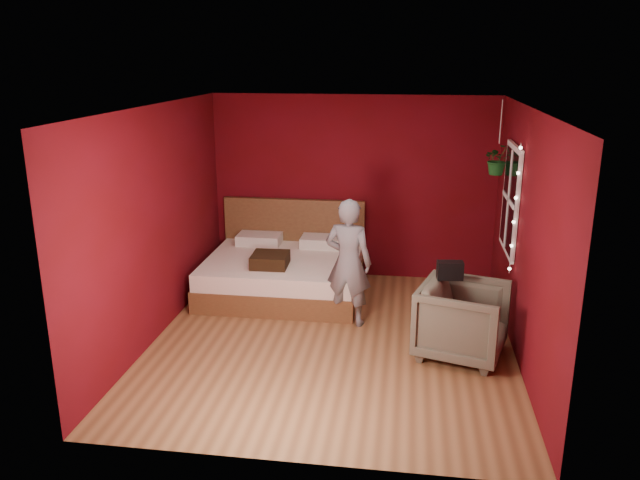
{
  "coord_description": "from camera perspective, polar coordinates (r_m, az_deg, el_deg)",
  "views": [
    {
      "loc": [
        0.79,
        -6.43,
        3.12
      ],
      "look_at": [
        -0.2,
        0.4,
        1.06
      ],
      "focal_mm": 35.0,
      "sensor_mm": 36.0,
      "label": 1
    }
  ],
  "objects": [
    {
      "name": "handbag",
      "position": [
        6.8,
        11.8,
        -2.73
      ],
      "size": [
        0.29,
        0.17,
        0.19
      ],
      "primitive_type": "cube",
      "rotation": [
        0.0,
        0.0,
        0.11
      ],
      "color": "black",
      "rests_on": "armchair"
    },
    {
      "name": "person",
      "position": [
        7.34,
        2.61,
        -2.07
      ],
      "size": [
        0.62,
        0.47,
        1.54
      ],
      "primitive_type": "imported",
      "rotation": [
        0.0,
        0.0,
        2.95
      ],
      "color": "slate",
      "rests_on": "ground"
    },
    {
      "name": "room_walls",
      "position": [
        6.63,
        1.22,
        4.07
      ],
      "size": [
        4.04,
        4.54,
        2.62
      ],
      "color": "#5B0914",
      "rests_on": "ground"
    },
    {
      "name": "armchair",
      "position": [
        6.85,
        12.9,
        -7.18
      ],
      "size": [
        1.1,
        1.08,
        0.81
      ],
      "primitive_type": "imported",
      "rotation": [
        0.0,
        0.0,
        1.29
      ],
      "color": "#61614D",
      "rests_on": "ground"
    },
    {
      "name": "throw_pillow",
      "position": [
        8.01,
        -4.59,
        -1.84
      ],
      "size": [
        0.47,
        0.47,
        0.16
      ],
      "primitive_type": "cube",
      "rotation": [
        0.0,
        0.0,
        0.03
      ],
      "color": "#301E10",
      "rests_on": "bed"
    },
    {
      "name": "hanging_plant",
      "position": [
        8.02,
        15.95,
        7.12
      ],
      "size": [
        0.41,
        0.37,
        0.91
      ],
      "color": "silver",
      "rests_on": "room_walls"
    },
    {
      "name": "bed",
      "position": [
        8.5,
        -3.26,
        -2.84
      ],
      "size": [
        2.05,
        1.74,
        1.13
      ],
      "color": "brown",
      "rests_on": "ground"
    },
    {
      "name": "floor",
      "position": [
        7.19,
        1.14,
        -9.12
      ],
      "size": [
        4.5,
        4.5,
        0.0
      ],
      "primitive_type": "plane",
      "color": "#93643A",
      "rests_on": "ground"
    },
    {
      "name": "fairy_lights",
      "position": [
        7.08,
        17.39,
        2.63
      ],
      "size": [
        0.04,
        0.04,
        1.45
      ],
      "color": "silver",
      "rests_on": "room_walls"
    },
    {
      "name": "window",
      "position": [
        7.59,
        17.0,
        3.57
      ],
      "size": [
        0.05,
        0.97,
        1.27
      ],
      "color": "white",
      "rests_on": "room_walls"
    }
  ]
}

